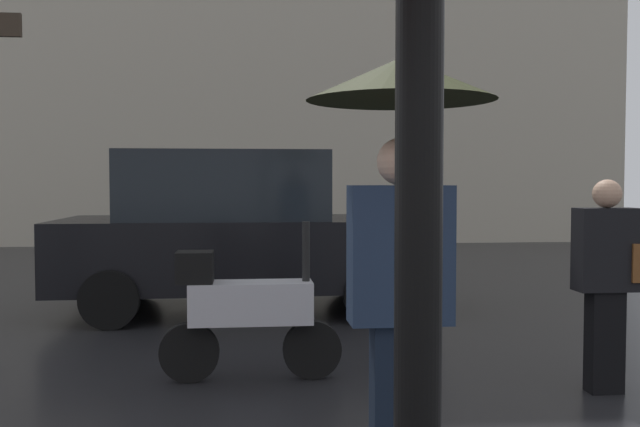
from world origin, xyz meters
TOP-DOWN VIEW (x-y plane):
  - pedestrian_with_umbrella at (0.16, 1.32)m, footprint 0.93×0.93m
  - pedestrian_with_bag at (2.02, 2.77)m, footprint 0.48×0.24m
  - parked_scooter at (-0.61, 3.34)m, footprint 1.41×0.32m
  - parked_car_left at (-0.72, 6.33)m, footprint 4.28×2.07m

SIDE VIEW (x-z plane):
  - parked_scooter at x=-0.61m, z-range -0.06..1.17m
  - pedestrian_with_bag at x=2.02m, z-range 0.11..1.67m
  - parked_car_left at x=-0.72m, z-range 0.01..1.90m
  - pedestrian_with_umbrella at x=0.16m, z-range 0.53..2.68m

